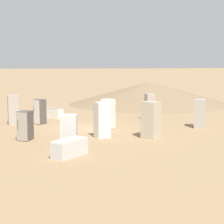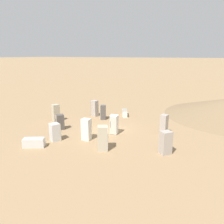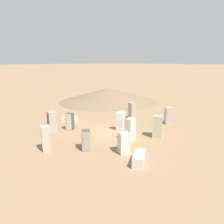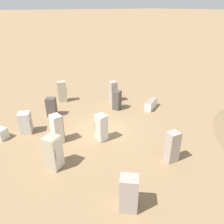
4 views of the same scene
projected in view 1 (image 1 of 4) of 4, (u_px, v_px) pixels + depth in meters
ground_plane at (89, 129)px, 22.48m from camera, size 1000.00×1000.00×0.00m
dirt_mound at (149, 93)px, 37.24m from camera, size 15.93×15.93×2.21m
discarded_fridge_0 at (53, 113)px, 27.25m from camera, size 1.75×1.25×0.73m
discarded_fridge_1 at (69, 131)px, 17.45m from camera, size 1.02×0.99×1.51m
discarded_fridge_2 at (14, 110)px, 24.25m from camera, size 0.71×0.81×1.89m
discarded_fridge_4 at (150, 107)px, 25.96m from camera, size 0.76×0.66×1.85m
discarded_fridge_5 at (40, 112)px, 24.29m from camera, size 0.83×0.84×1.61m
discarded_fridge_6 at (151, 120)px, 19.53m from camera, size 1.04×1.05×1.92m
discarded_fridge_7 at (200, 114)px, 22.81m from camera, size 1.02×1.01×1.75m
discarded_fridge_8 at (102, 120)px, 19.62m from camera, size 0.68×0.77×1.88m
discarded_fridge_9 at (25, 126)px, 18.99m from camera, size 0.95×0.93×1.49m
discarded_fridge_10 at (108, 114)px, 22.38m from camera, size 0.74×0.76×1.78m
discarded_fridge_11 at (70, 148)px, 15.60m from camera, size 1.41×1.77×0.74m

